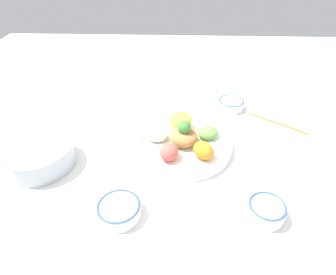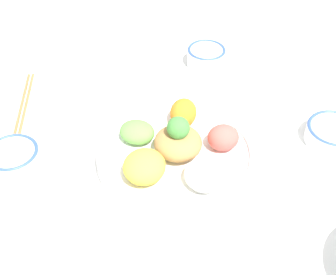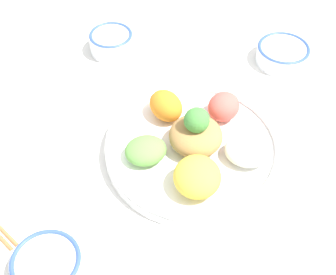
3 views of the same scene
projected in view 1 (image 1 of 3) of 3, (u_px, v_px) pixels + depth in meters
ground_plane at (189, 150)px, 0.94m from camera, size 2.40×2.40×0.00m
salad_platter at (183, 141)px, 0.93m from camera, size 0.32×0.32×0.11m
sauce_bowl_red at (119, 209)px, 0.72m from camera, size 0.11×0.11×0.04m
rice_bowl_blue at (266, 210)px, 0.71m from camera, size 0.10×0.10×0.05m
sauce_bowl_dark at (231, 104)px, 1.13m from camera, size 0.10×0.10×0.04m
side_serving_bowl at (39, 154)px, 0.86m from camera, size 0.21×0.21×0.07m
chopsticks_pair_near at (277, 123)px, 1.06m from camera, size 0.15×0.20×0.01m
serving_spoon_main at (100, 124)px, 1.05m from camera, size 0.12×0.09×0.01m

